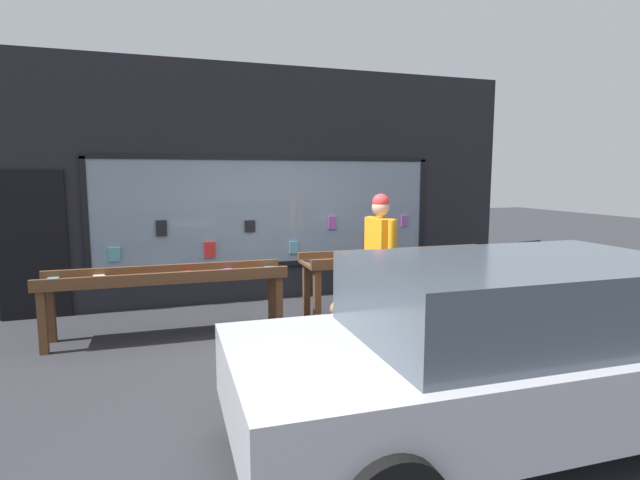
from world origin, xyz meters
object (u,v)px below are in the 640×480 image
Objects in this scene: sandwich_board_sign at (535,272)px; display_table_right at (402,263)px; small_dog at (346,315)px; person_browsing at (380,249)px; parked_car at (517,345)px; display_table_left at (167,282)px.

display_table_right is at bearing 164.97° from sandwich_board_sign.
person_browsing is at bearing -80.59° from small_dog.
person_browsing is 0.40× the size of parked_car.
display_table_left is at bearing 127.74° from parked_car.
sandwich_board_sign is 4.50m from parked_car.
parked_car is (0.35, -2.65, 0.46)m from small_dog.
person_browsing reaches higher than display_table_right.
display_table_left is 4.85× the size of small_dog.
display_table_left is 4.19m from parked_car.
display_table_left is 1.65× the size of person_browsing.
sandwich_board_sign is (3.45, 0.61, 0.22)m from small_dog.
display_table_left is at bearing 58.74° from small_dog.
person_browsing is at bearing 175.89° from sandwich_board_sign.
display_table_left is at bearing 76.84° from person_browsing.
parked_car reaches higher than display_table_right.
sandwich_board_sign reaches higher than display_table_left.
sandwich_board_sign reaches higher than display_table_right.
sandwich_board_sign is 0.22× the size of parked_car.
small_dog is at bearing 109.25° from person_browsing.
display_table_right is 3.48m from parked_car.
person_browsing is 2.89m from parked_car.
display_table_left is 1.00× the size of display_table_right.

